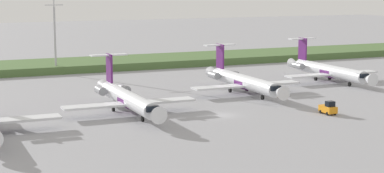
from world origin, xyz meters
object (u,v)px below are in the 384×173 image
Objects in this scene: regional_jet_second at (127,98)px; antenna_mast at (55,30)px; regional_jet_fourth at (328,70)px; baggage_tug at (328,108)px; regional_jet_third at (243,81)px.

antenna_mast is at bearing 91.31° from regional_jet_second.
regional_jet_fourth is 9.69× the size of baggage_tug.
regional_jet_third and regional_jet_fourth have the same top height.
regional_jet_third is 52.91m from antenna_mast.
regional_jet_fourth is (52.36, 15.97, 0.00)m from regional_jet_second.
baggage_tug is at bearing -25.83° from regional_jet_second.
regional_jet_second is at bearing 154.17° from baggage_tug.
antenna_mast reaches higher than regional_jet_fourth.
regional_jet_second is 1.00× the size of regional_jet_fourth.
antenna_mast is (-1.22, 53.29, 8.03)m from regional_jet_second.
antenna_mast reaches higher than baggage_tug.
baggage_tug is (-21.66, -30.83, -1.53)m from regional_jet_fourth.
regional_jet_third is 9.69× the size of baggage_tug.
baggage_tug is (3.43, -24.29, -1.53)m from regional_jet_third.
regional_jet_fourth is 1.21× the size of antenna_mast.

